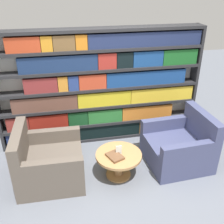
% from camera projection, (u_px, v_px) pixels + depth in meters
% --- Properties ---
extents(ground_plane, '(14.00, 14.00, 0.00)m').
position_uv_depth(ground_plane, '(115.00, 180.00, 3.98)').
color(ground_plane, slate).
extents(bookshelf, '(3.57, 0.30, 2.03)m').
position_uv_depth(bookshelf, '(101.00, 88.00, 4.62)').
color(bookshelf, silver).
rests_on(bookshelf, ground_plane).
extents(armchair_left, '(0.96, 0.95, 0.87)m').
position_uv_depth(armchair_left, '(48.00, 163.00, 3.88)').
color(armchair_left, brown).
rests_on(armchair_left, ground_plane).
extents(armchair_right, '(0.99, 0.97, 0.87)m').
position_uv_depth(armchair_right, '(179.00, 147.00, 4.26)').
color(armchair_right, '#42476B').
rests_on(armchair_right, ground_plane).
extents(coffee_table, '(0.69, 0.69, 0.40)m').
position_uv_depth(coffee_table, '(119.00, 160.00, 3.95)').
color(coffee_table, '#AD7F4C').
rests_on(coffee_table, ground_plane).
extents(table_sign, '(0.09, 0.06, 0.15)m').
position_uv_depth(table_sign, '(119.00, 151.00, 3.87)').
color(table_sign, black).
rests_on(table_sign, coffee_table).
extents(stray_book, '(0.27, 0.30, 0.04)m').
position_uv_depth(stray_book, '(115.00, 156.00, 3.82)').
color(stray_book, brown).
rests_on(stray_book, coffee_table).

